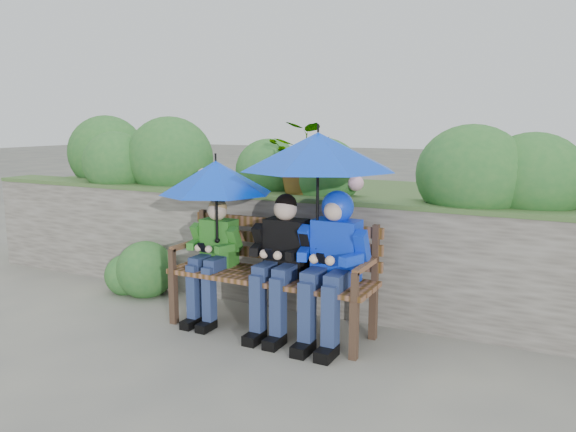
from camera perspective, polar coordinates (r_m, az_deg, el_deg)
The scene contains 8 objects.
ground at distance 4.58m, azimuth -0.58°, elevation -11.98°, with size 60.00×60.00×0.00m, color #60605C.
garden_backdrop at distance 5.80m, azimuth 6.92°, elevation -0.79°, with size 8.00×2.89×1.89m.
park_bench at distance 4.58m, azimuth -1.41°, elevation -5.20°, with size 1.72×0.50×0.91m.
boy_left at distance 4.77m, azimuth -7.60°, elevation -3.67°, with size 0.44×0.51×1.04m.
boy_middle at distance 4.43m, azimuth -0.74°, elevation -4.19°, with size 0.50×0.58×1.12m.
boy_right at distance 4.25m, azimuth 4.48°, elevation -3.95°, with size 0.53×0.64×1.17m.
umbrella_left at distance 4.61m, azimuth -7.33°, elevation 3.93°, with size 0.93×0.93×0.74m.
umbrella_right at distance 4.19m, azimuth 3.06°, elevation 6.58°, with size 1.19×1.19×0.96m.
Camera 1 is at (1.97, -3.78, 1.69)m, focal length 35.00 mm.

